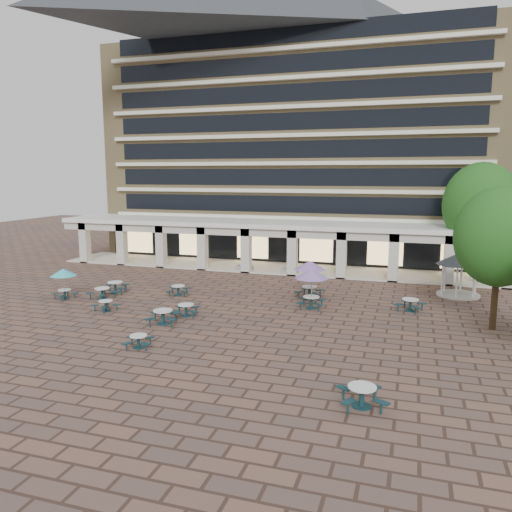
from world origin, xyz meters
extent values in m
plane|color=brown|center=(0.00, 0.00, 0.00)|extent=(120.00, 120.00, 0.00)
cube|color=tan|center=(0.00, 25.50, 11.00)|extent=(40.00, 15.00, 22.00)
cube|color=silver|center=(0.00, 17.75, 4.50)|extent=(36.80, 0.50, 0.35)
cube|color=black|center=(0.00, 17.98, 5.80)|extent=(35.20, 0.05, 1.60)
cube|color=silver|center=(0.00, 17.75, 7.10)|extent=(36.80, 0.50, 0.35)
cube|color=black|center=(0.00, 17.98, 8.40)|extent=(35.20, 0.05, 1.60)
cube|color=silver|center=(0.00, 17.75, 9.70)|extent=(36.80, 0.50, 0.35)
cube|color=black|center=(0.00, 17.98, 11.00)|extent=(35.20, 0.05, 1.60)
cube|color=silver|center=(0.00, 17.75, 12.30)|extent=(36.80, 0.50, 0.35)
cube|color=black|center=(0.00, 17.98, 13.60)|extent=(35.20, 0.05, 1.60)
cube|color=silver|center=(0.00, 17.75, 14.90)|extent=(36.80, 0.50, 0.35)
cube|color=black|center=(0.00, 17.98, 16.20)|extent=(35.20, 0.05, 1.60)
cube|color=silver|center=(0.00, 17.75, 17.50)|extent=(36.80, 0.50, 0.35)
cube|color=black|center=(0.00, 17.98, 18.80)|extent=(35.20, 0.05, 1.60)
cube|color=silver|center=(0.00, 17.75, 20.10)|extent=(36.80, 0.50, 0.35)
cube|color=black|center=(0.00, 17.98, 21.40)|extent=(35.20, 0.05, 1.60)
cube|color=white|center=(0.00, 15.00, 4.20)|extent=(42.00, 6.60, 0.40)
cube|color=beige|center=(0.00, 12.15, 3.75)|extent=(42.00, 0.30, 0.90)
cube|color=black|center=(0.00, 17.70, 1.80)|extent=(38.00, 0.15, 3.20)
cube|color=beige|center=(0.00, 15.00, 0.06)|extent=(42.00, 6.00, 0.12)
cube|color=beige|center=(-19.00, 12.40, 2.00)|extent=(0.80, 0.80, 4.00)
cube|color=beige|center=(-14.78, 12.40, 2.00)|extent=(0.80, 0.80, 4.00)
cube|color=beige|center=(-10.56, 12.40, 2.00)|extent=(0.80, 0.80, 4.00)
cube|color=beige|center=(-6.33, 12.40, 2.00)|extent=(0.80, 0.80, 4.00)
cube|color=beige|center=(-2.11, 12.40, 2.00)|extent=(0.80, 0.80, 4.00)
cube|color=beige|center=(2.11, 12.40, 2.00)|extent=(0.80, 0.80, 4.00)
cube|color=beige|center=(6.33, 12.40, 2.00)|extent=(0.80, 0.80, 4.00)
cube|color=beige|center=(10.56, 12.40, 2.00)|extent=(0.80, 0.80, 4.00)
cube|color=beige|center=(14.78, 12.40, 2.00)|extent=(0.80, 0.80, 4.00)
cube|color=beige|center=(19.00, 12.40, 2.00)|extent=(0.80, 0.80, 4.00)
cube|color=#FFD88C|center=(-16.00, 17.55, 1.60)|extent=(3.20, 0.08, 2.40)
cube|color=#FFD88C|center=(-9.60, 17.55, 1.60)|extent=(3.20, 0.08, 2.40)
cube|color=#FFD88C|center=(-3.20, 17.55, 1.60)|extent=(3.20, 0.08, 2.40)
cube|color=#FFD88C|center=(3.20, 17.55, 1.60)|extent=(3.20, 0.08, 2.40)
cube|color=#FFD88C|center=(9.60, 17.55, 1.60)|extent=(3.20, 0.08, 2.40)
cube|color=#FFD88C|center=(16.00, 17.55, 1.60)|extent=(3.20, 0.08, 2.40)
cylinder|color=#122F38|center=(-6.66, -2.37, 0.02)|extent=(0.62, 0.62, 0.04)
cylinder|color=#122F38|center=(-6.66, -2.37, 0.29)|extent=(0.16, 0.16, 0.59)
cylinder|color=white|center=(-6.66, -2.37, 0.65)|extent=(0.89, 0.89, 0.04)
cube|color=#122F38|center=(-6.02, -2.10, 0.39)|extent=(0.55, 0.42, 0.04)
cylinder|color=#122F38|center=(-6.02, -2.10, 0.19)|extent=(0.07, 0.07, 0.37)
cube|color=#122F38|center=(-6.93, -1.74, 0.39)|extent=(0.42, 0.55, 0.04)
cylinder|color=#122F38|center=(-6.93, -1.74, 0.19)|extent=(0.07, 0.07, 0.37)
cube|color=#122F38|center=(-7.29, -2.65, 0.39)|extent=(0.55, 0.42, 0.04)
cylinder|color=#122F38|center=(-7.29, -2.65, 0.19)|extent=(0.07, 0.07, 0.37)
cube|color=#122F38|center=(-6.38, -3.01, 0.39)|extent=(0.42, 0.55, 0.04)
cylinder|color=#122F38|center=(-6.38, -3.01, 0.19)|extent=(0.07, 0.07, 0.37)
cylinder|color=#122F38|center=(-1.76, -3.85, 0.02)|extent=(0.79, 0.79, 0.05)
cylinder|color=#122F38|center=(-1.76, -3.85, 0.37)|extent=(0.20, 0.20, 0.74)
cylinder|color=white|center=(-1.76, -3.85, 0.82)|extent=(1.13, 1.13, 0.06)
cube|color=#122F38|center=(-1.32, -3.09, 0.50)|extent=(0.59, 0.69, 0.06)
cylinder|color=#122F38|center=(-1.32, -3.09, 0.24)|extent=(0.09, 0.09, 0.47)
cube|color=#122F38|center=(-2.52, -3.40, 0.50)|extent=(0.69, 0.59, 0.06)
cylinder|color=#122F38|center=(-2.52, -3.40, 0.24)|extent=(0.09, 0.09, 0.47)
cube|color=#122F38|center=(-2.21, -4.61, 0.50)|extent=(0.59, 0.69, 0.06)
cylinder|color=#122F38|center=(-2.21, -4.61, 0.24)|extent=(0.09, 0.09, 0.47)
cube|color=#122F38|center=(-1.01, -4.30, 0.50)|extent=(0.69, 0.59, 0.06)
cylinder|color=#122F38|center=(-1.01, -4.30, 0.24)|extent=(0.09, 0.09, 0.47)
cylinder|color=#122F38|center=(-1.02, -7.83, 0.02)|extent=(0.61, 0.61, 0.03)
cylinder|color=#122F38|center=(-1.02, -7.83, 0.29)|extent=(0.16, 0.16, 0.58)
cylinder|color=white|center=(-1.02, -7.83, 0.64)|extent=(0.87, 0.87, 0.04)
cube|color=#122F38|center=(-0.69, -7.24, 0.38)|extent=(0.45, 0.54, 0.04)
cylinder|color=#122F38|center=(-0.69, -7.24, 0.18)|extent=(0.07, 0.07, 0.37)
cube|color=#122F38|center=(-1.62, -7.50, 0.38)|extent=(0.54, 0.45, 0.04)
cylinder|color=#122F38|center=(-1.62, -7.50, 0.18)|extent=(0.07, 0.07, 0.37)
cube|color=#122F38|center=(-1.35, -8.43, 0.38)|extent=(0.45, 0.54, 0.04)
cylinder|color=#122F38|center=(-1.35, -8.43, 0.18)|extent=(0.07, 0.07, 0.37)
cube|color=#122F38|center=(-0.43, -8.17, 0.38)|extent=(0.54, 0.45, 0.04)
cylinder|color=#122F38|center=(-0.43, -8.17, 0.18)|extent=(0.07, 0.07, 0.37)
cylinder|color=#122F38|center=(10.43, -11.00, 0.02)|extent=(0.76, 0.76, 0.04)
cylinder|color=#122F38|center=(10.43, -11.00, 0.36)|extent=(0.20, 0.20, 0.72)
cylinder|color=white|center=(10.43, -11.00, 0.79)|extent=(1.09, 1.09, 0.05)
cube|color=#122F38|center=(10.84, -10.26, 0.48)|extent=(0.55, 0.67, 0.05)
cylinder|color=#122F38|center=(10.84, -10.26, 0.23)|extent=(0.09, 0.09, 0.46)
cube|color=#122F38|center=(9.69, -10.59, 0.48)|extent=(0.67, 0.55, 0.05)
cylinder|color=#122F38|center=(9.69, -10.59, 0.23)|extent=(0.09, 0.09, 0.46)
cube|color=#122F38|center=(10.02, -11.74, 0.48)|extent=(0.55, 0.67, 0.05)
cylinder|color=#122F38|center=(10.02, -11.74, 0.23)|extent=(0.09, 0.09, 0.46)
cube|color=#122F38|center=(11.17, -11.41, 0.48)|extent=(0.67, 0.55, 0.05)
cylinder|color=#122F38|center=(11.17, -11.41, 0.23)|extent=(0.09, 0.09, 0.46)
cylinder|color=#122F38|center=(-11.25, -0.56, 0.02)|extent=(0.62, 0.62, 0.04)
cylinder|color=#122F38|center=(-11.25, -0.56, 0.29)|extent=(0.16, 0.16, 0.58)
cylinder|color=white|center=(-11.25, -0.56, 0.64)|extent=(0.88, 0.88, 0.04)
cube|color=#122F38|center=(-10.61, -0.31, 0.39)|extent=(0.54, 0.41, 0.04)
cylinder|color=#122F38|center=(-10.61, -0.31, 0.18)|extent=(0.07, 0.07, 0.37)
cube|color=#122F38|center=(-11.50, 0.08, 0.39)|extent=(0.41, 0.54, 0.04)
cylinder|color=#122F38|center=(-11.50, 0.08, 0.18)|extent=(0.07, 0.07, 0.37)
cube|color=#122F38|center=(-11.88, -0.81, 0.39)|extent=(0.54, 0.41, 0.04)
cylinder|color=#122F38|center=(-11.88, -0.81, 0.18)|extent=(0.07, 0.07, 0.37)
cube|color=#122F38|center=(-10.99, -1.20, 0.39)|extent=(0.41, 0.54, 0.04)
cylinder|color=#122F38|center=(-10.99, -1.20, 0.18)|extent=(0.07, 0.07, 0.37)
cylinder|color=gray|center=(-11.25, -0.56, 1.06)|extent=(0.04, 0.04, 2.11)
cone|color=#3CC6D7|center=(-11.25, -0.56, 1.89)|extent=(1.85, 1.85, 0.48)
cylinder|color=#122F38|center=(-8.88, 2.10, 0.02)|extent=(0.76, 0.76, 0.04)
cylinder|color=#122F38|center=(-8.88, 2.10, 0.36)|extent=(0.20, 0.20, 0.72)
cylinder|color=white|center=(-8.88, 2.10, 0.80)|extent=(1.09, 1.09, 0.05)
cube|color=#122F38|center=(-8.48, 2.85, 0.48)|extent=(0.55, 0.67, 0.05)
cylinder|color=#122F38|center=(-8.48, 2.85, 0.23)|extent=(0.09, 0.09, 0.46)
cube|color=#122F38|center=(-9.63, 2.50, 0.48)|extent=(0.67, 0.55, 0.05)
cylinder|color=#122F38|center=(-9.63, 2.50, 0.23)|extent=(0.09, 0.09, 0.46)
cube|color=#122F38|center=(-9.27, 1.35, 0.48)|extent=(0.55, 0.67, 0.05)
cylinder|color=#122F38|center=(-9.27, 1.35, 0.23)|extent=(0.09, 0.09, 0.46)
cube|color=#122F38|center=(-8.12, 1.70, 0.48)|extent=(0.67, 0.55, 0.05)
cylinder|color=#122F38|center=(-8.12, 1.70, 0.23)|extent=(0.09, 0.09, 0.46)
cylinder|color=#122F38|center=(5.83, 2.20, 0.02)|extent=(0.75, 0.75, 0.04)
cylinder|color=#122F38|center=(5.83, 2.20, 0.35)|extent=(0.19, 0.19, 0.71)
cylinder|color=white|center=(5.83, 2.20, 0.78)|extent=(1.07, 1.07, 0.05)
cube|color=#122F38|center=(6.41, 2.81, 0.47)|extent=(0.62, 0.63, 0.05)
cylinder|color=#122F38|center=(6.41, 2.81, 0.22)|extent=(0.09, 0.09, 0.45)
cube|color=#122F38|center=(5.23, 2.78, 0.47)|extent=(0.63, 0.62, 0.05)
cylinder|color=#122F38|center=(5.23, 2.78, 0.22)|extent=(0.09, 0.09, 0.45)
cube|color=#122F38|center=(5.26, 1.60, 0.47)|extent=(0.62, 0.63, 0.05)
cylinder|color=#122F38|center=(5.26, 1.60, 0.22)|extent=(0.09, 0.09, 0.45)
cube|color=#122F38|center=(6.44, 1.63, 0.47)|extent=(0.63, 0.62, 0.05)
cylinder|color=#122F38|center=(6.44, 1.63, 0.22)|extent=(0.09, 0.09, 0.45)
cylinder|color=gray|center=(5.83, 2.20, 1.29)|extent=(0.05, 0.05, 2.57)
cone|color=#8C6AB6|center=(5.83, 2.20, 2.30)|extent=(2.25, 2.25, 0.59)
cylinder|color=#122F38|center=(12.02, 3.53, 0.02)|extent=(0.73, 0.73, 0.04)
cylinder|color=#122F38|center=(12.02, 3.53, 0.34)|extent=(0.19, 0.19, 0.69)
cylinder|color=white|center=(12.02, 3.53, 0.76)|extent=(1.04, 1.04, 0.05)
cube|color=#122F38|center=(12.76, 3.88, 0.46)|extent=(0.64, 0.51, 0.05)
cylinder|color=#122F38|center=(12.76, 3.88, 0.22)|extent=(0.08, 0.08, 0.44)
cube|color=#122F38|center=(11.68, 4.26, 0.46)|extent=(0.51, 0.64, 0.05)
cylinder|color=#122F38|center=(11.68, 4.26, 0.22)|extent=(0.08, 0.08, 0.44)
cube|color=#122F38|center=(11.29, 3.18, 0.46)|extent=(0.64, 0.51, 0.05)
cylinder|color=#122F38|center=(11.29, 3.18, 0.22)|extent=(0.08, 0.08, 0.44)
cube|color=#122F38|center=(12.37, 2.80, 0.46)|extent=(0.51, 0.64, 0.05)
cylinder|color=#122F38|center=(12.37, 2.80, 0.22)|extent=(0.08, 0.08, 0.44)
cylinder|color=#122F38|center=(-8.70, 0.23, 0.02)|extent=(0.73, 0.73, 0.04)
cylinder|color=#122F38|center=(-8.70, 0.23, 0.34)|extent=(0.19, 0.19, 0.69)
cylinder|color=white|center=(-8.70, 0.23, 0.76)|extent=(1.04, 1.04, 0.05)
cube|color=#122F38|center=(-8.01, 0.65, 0.46)|extent=(0.64, 0.55, 0.05)
cylinder|color=#122F38|center=(-8.01, 0.65, 0.22)|extent=(0.08, 0.08, 0.44)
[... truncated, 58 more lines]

